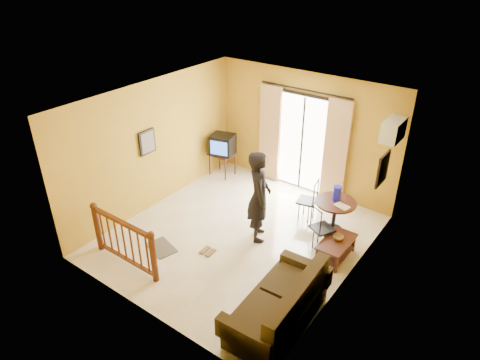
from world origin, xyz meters
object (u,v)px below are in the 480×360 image
Objects in this scene: television at (223,144)px; sofa at (281,307)px; coffee_table at (336,246)px; dining_table at (335,208)px; standing_person at (259,196)px.

television is 0.34× the size of sofa.
coffee_table is 0.44× the size of sofa.
dining_table is at bearing 96.08° from sofa.
dining_table is at bearing 118.19° from coffee_table.
television is 2.75m from standing_person.
coffee_table is (0.42, -0.78, -0.28)m from dining_table.
coffee_table is at bearing -61.81° from dining_table.
dining_table is 1.61m from standing_person.
television reaches higher than sofa.
sofa is at bearing -81.15° from dining_table.
television is 0.76× the size of coffee_table.
television is at bearing 160.02° from coffee_table.
dining_table is 0.93m from coffee_table.
coffee_table is at bearing -114.97° from standing_person.
sofa is (3.73, -3.33, -0.50)m from television.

